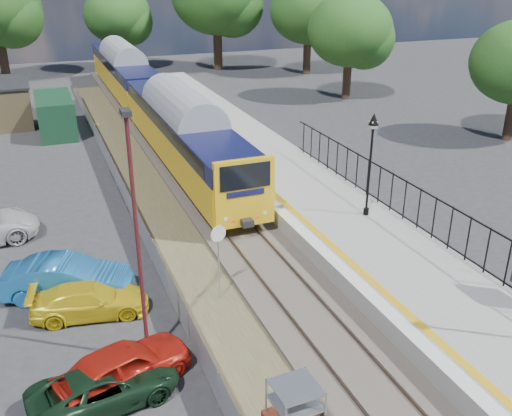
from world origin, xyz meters
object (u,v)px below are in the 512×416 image
car_yellow (90,300)px  speed_sign (219,250)px  car_green (105,386)px  car_blue (67,278)px  train (147,94)px  carpark_lamp (137,230)px  victorian_lamp_north (372,141)px  car_red (123,366)px

car_yellow → speed_sign: bearing=-90.3°
car_green → car_blue: size_ratio=0.90×
speed_sign → car_blue: bearing=141.8°
train → speed_sign: size_ratio=13.67×
car_green → train: bearing=-24.7°
carpark_lamp → car_green: carpark_lamp is taller
car_green → carpark_lamp: bearing=-55.0°
victorian_lamp_north → carpark_lamp: 12.07m
car_green → car_red: car_red is taller
speed_sign → carpark_lamp: 4.51m
car_red → train: bearing=-33.2°
carpark_lamp → car_yellow: size_ratio=1.97×
carpark_lamp → speed_sign: bearing=36.7°
victorian_lamp_north → car_blue: bearing=-177.2°
train → carpark_lamp: carpark_lamp is taller
carpark_lamp → car_green: (-1.47, -1.51, -3.84)m
train → speed_sign: train is taller
carpark_lamp → car_blue: carpark_lamp is taller
victorian_lamp_north → train: 22.34m
car_red → car_yellow: 4.10m
car_blue → car_yellow: size_ratio=1.15×
victorian_lamp_north → car_yellow: (-12.25, -2.14, -3.72)m
car_green → car_red: (0.60, 0.51, 0.12)m
speed_sign → carpark_lamp: bearing=-157.4°
victorian_lamp_north → car_blue: (-12.87, -0.63, -3.55)m
carpark_lamp → victorian_lamp_north: bearing=25.5°
car_green → speed_sign: bearing=-60.8°
car_yellow → car_red: bearing=-163.8°
car_yellow → victorian_lamp_north: bearing=-70.7°
train → car_green: train is taller
victorian_lamp_north → speed_sign: victorian_lamp_north is taller
train → carpark_lamp: size_ratio=5.22×
carpark_lamp → car_yellow: (-1.36, 3.07, -3.83)m
train → car_green: (-7.06, -28.33, -1.77)m
victorian_lamp_north → train: bearing=103.8°
carpark_lamp → car_blue: bearing=113.4°
train → car_blue: train is taller
car_red → speed_sign: bearing=-70.3°
speed_sign → train: bearing=70.1°
car_blue → victorian_lamp_north: bearing=-68.3°
victorian_lamp_north → car_yellow: size_ratio=1.16×
victorian_lamp_north → car_green: (-12.36, -6.72, -3.73)m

